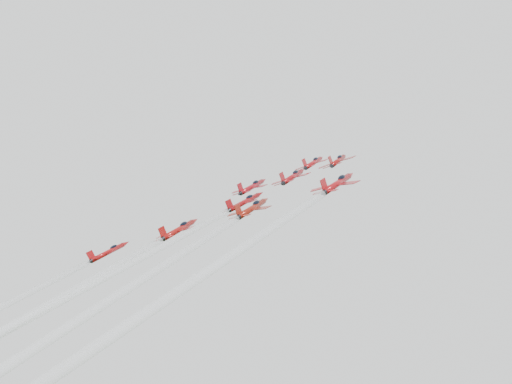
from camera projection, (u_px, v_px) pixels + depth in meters
The scene contains 7 objects.
jet_lead at pixel (314, 163), 157.85m from camera, with size 9.52×11.86×8.60m.
jet_row2_left at pixel (252, 186), 157.73m from camera, with size 10.11×12.60×9.13m.
jet_row2_center at pixel (293, 176), 144.90m from camera, with size 9.91×12.35×8.95m.
jet_row2_right at pixel (338, 160), 141.74m from camera, with size 8.98×11.20×8.11m.
jet_center at pixel (98, 286), 98.58m from camera, with size 8.78×79.00×55.59m.
jet_rear_right at pixel (69, 318), 82.38m from camera, with size 9.32×83.81×58.97m.
jet_rear_farright at pixel (173, 296), 72.31m from camera, with size 9.26×83.35×58.65m.
Camera 1 is at (80.92, -97.66, 94.71)m, focal length 45.00 mm.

